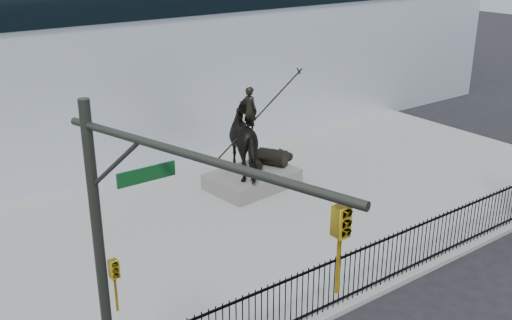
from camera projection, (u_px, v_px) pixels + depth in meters
plaza at (228, 224)px, 20.27m from camera, size 30.00×12.00×0.15m
building at (74, 41)px, 28.48m from camera, size 44.00×14.00×9.00m
picket_fence at (350, 275)px, 15.65m from camera, size 22.10×0.10×1.50m
statue_plinth at (252, 179)px, 22.94m from camera, size 3.46×2.56×0.61m
equestrian_statue at (254, 140)px, 22.42m from camera, size 4.14×2.78×3.53m
traffic_signal_left at (138, 291)px, 9.38m from camera, size 1.52×4.84×7.00m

